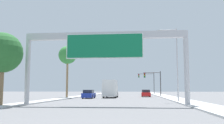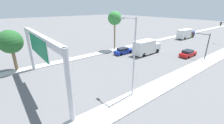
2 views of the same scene
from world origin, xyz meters
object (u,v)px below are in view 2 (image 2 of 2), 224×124
car_far_right (123,51)px  truck_box_primary (146,47)px  palm_tree_foreground (10,42)px  sign_gantry (40,46)px  traffic_light_near_intersection (202,41)px  car_near_center (188,53)px  palm_tree_background (115,19)px  street_lamp_right (133,53)px  truck_box_secondary (186,34)px

car_far_right → truck_box_primary: bearing=49.3°
truck_box_primary → palm_tree_foreground: 26.92m
sign_gantry → traffic_light_near_intersection: (7.24, 30.10, -2.25)m
car_near_center → palm_tree_background: 18.84m
car_near_center → truck_box_primary: 9.30m
sign_gantry → palm_tree_background: size_ratio=1.75×
street_lamp_right → truck_box_secondary: bearing=108.6°
traffic_light_near_intersection → palm_tree_foreground: size_ratio=0.78×
car_far_right → street_lamp_right: 18.16m
sign_gantry → street_lamp_right: street_lamp_right is taller
street_lamp_right → truck_box_primary: bearing=123.7°
car_far_right → traffic_light_near_intersection: size_ratio=0.83×
traffic_light_near_intersection → palm_tree_background: palm_tree_background is taller
car_near_center → palm_tree_foreground: size_ratio=0.64×
sign_gantry → truck_box_primary: (-1.75, 23.11, -4.27)m
truck_box_secondary → traffic_light_near_intersection: 22.27m
car_near_center → palm_tree_background: size_ratio=0.47×
car_far_right → car_near_center: 14.58m
sign_gantry → palm_tree_foreground: size_ratio=2.37×
sign_gantry → truck_box_secondary: size_ratio=1.94×
sign_gantry → car_near_center: 30.09m
truck_box_secondary → street_lamp_right: size_ratio=0.90×
palm_tree_background → street_lamp_right: size_ratio=1.00×
sign_gantry → truck_box_primary: size_ratio=2.26×
traffic_light_near_intersection → palm_tree_foreground: bearing=-117.6°
truck_box_secondary → palm_tree_background: 29.57m
car_far_right → palm_tree_background: bearing=169.6°
truck_box_secondary → traffic_light_near_intersection: (12.49, -18.32, 2.11)m
car_far_right → traffic_light_near_intersection: traffic_light_near_intersection is taller
car_far_right → street_lamp_right: street_lamp_right is taller
car_near_center → palm_tree_foreground: (-14.96, -31.53, 4.40)m
sign_gantry → truck_box_secondary: (-5.25, 48.41, -4.36)m
car_near_center → street_lamp_right: 21.92m
sign_gantry → street_lamp_right: (8.32, 8.02, -0.35)m
palm_tree_background → palm_tree_foreground: bearing=-90.6°
truck_box_primary → street_lamp_right: size_ratio=0.77×
car_far_right → traffic_light_near_intersection: 16.95m
car_far_right → palm_tree_foreground: size_ratio=0.64×
sign_gantry → truck_box_primary: 23.56m
sign_gantry → palm_tree_background: bearing=115.5°
car_far_right → truck_box_primary: size_ratio=0.61×
car_far_right → palm_tree_background: 8.33m
truck_box_primary → traffic_light_near_intersection: bearing=37.9°
truck_box_secondary → palm_tree_background: palm_tree_background is taller
car_near_center → truck_box_primary: bearing=-139.2°
car_far_right → sign_gantry: bearing=-74.6°
car_far_right → truck_box_primary: 5.46m
car_near_center → palm_tree_background: palm_tree_background is taller
truck_box_secondary → sign_gantry: bearing=-83.8°
palm_tree_foreground → palm_tree_background: (0.25, 22.19, 2.73)m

